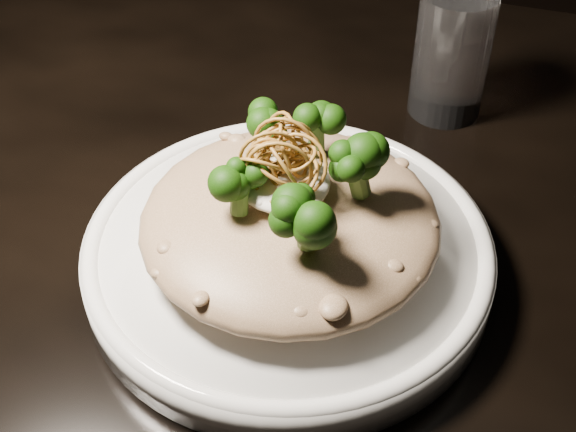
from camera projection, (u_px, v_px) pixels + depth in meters
The scene contains 7 objects.
table at pixel (345, 295), 0.68m from camera, with size 1.10×0.80×0.75m.
plate at pixel (288, 256), 0.58m from camera, with size 0.29×0.29×0.03m, color white.
risotto at pixel (290, 221), 0.55m from camera, with size 0.21×0.21×0.05m, color brown.
broccoli at pixel (294, 163), 0.53m from camera, with size 0.12×0.12×0.05m, color black, non-canonical shape.
cheese at pixel (284, 182), 0.53m from camera, with size 0.06×0.06×0.02m, color white.
shallots at pixel (282, 150), 0.51m from camera, with size 0.06×0.06×0.04m, color brown, non-canonical shape.
drinking_glass at pixel (452, 54), 0.70m from camera, with size 0.07×0.07×0.12m, color white.
Camera 1 is at (0.09, -0.45, 1.18)m, focal length 50.00 mm.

